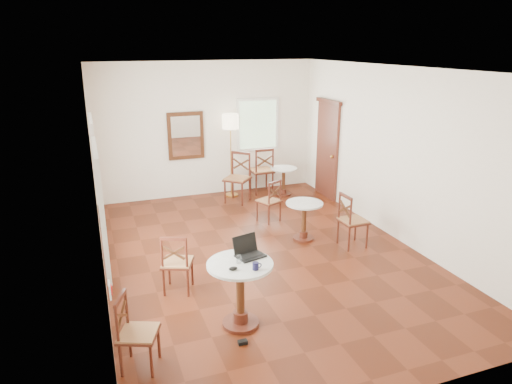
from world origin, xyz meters
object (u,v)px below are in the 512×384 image
chair_back_b (238,178)px  chair_near_a (177,263)px  chair_back_a (262,170)px  chair_mid_a (270,201)px  cafe_table_mid (304,217)px  chair_mid_b (352,220)px  chair_near_b (136,333)px  navy_mug (256,266)px  mouse (233,269)px  water_glass (239,259)px  floor_lamp (230,127)px  cafe_table_near (240,287)px  power_adapter (243,342)px  laptop (248,251)px  cafe_table_back (284,178)px

chair_back_b → chair_near_a: bearing=-78.1°
chair_back_a → chair_mid_a: bearing=74.3°
cafe_table_mid → chair_mid_b: (0.64, -0.54, 0.04)m
chair_near_b → chair_back_a: bearing=-10.7°
chair_mid_b → chair_back_a: 3.36m
navy_mug → chair_mid_a: bearing=65.8°
mouse → water_glass: size_ratio=1.05×
chair_near_a → chair_back_a: (2.72, 3.84, 0.10)m
mouse → chair_near_b: bearing=167.2°
chair_near_b → floor_lamp: 6.07m
cafe_table_near → mouse: bearing=-132.3°
chair_near_a → power_adapter: 1.59m
floor_lamp → chair_back_b: bearing=-87.7°
floor_lamp → navy_mug: size_ratio=16.56×
chair_back_b → chair_back_a: bearing=72.2°
chair_back_a → chair_mid_b: bearing=96.8°
chair_back_b → laptop: 4.53m
cafe_table_mid → chair_near_a: (-2.46, -1.04, 0.02)m
power_adapter → chair_back_b: bearing=72.7°
cafe_table_mid → power_adapter: (-1.99, -2.51, -0.41)m
chair_back_a → water_glass: 5.38m
cafe_table_back → navy_mug: navy_mug is taller
navy_mug → mouse: bearing=163.3°
floor_lamp → laptop: 4.98m
cafe_table_near → chair_back_a: bearing=66.4°
chair_back_a → power_adapter: chair_back_a is taller
chair_mid_b → chair_near_b: bearing=115.8°
chair_near_b → chair_back_b: chair_back_b is taller
navy_mug → power_adapter: bearing=-144.0°
chair_mid_b → cafe_table_mid: bearing=48.2°
navy_mug → power_adapter: (-0.22, -0.16, -0.87)m
cafe_table_back → navy_mug: 5.41m
chair_near_a → chair_mid_a: (2.21, 2.07, -0.02)m
chair_mid_b → cafe_table_back: bearing=-1.9°
chair_near_b → chair_back_a: chair_back_a is taller
cafe_table_mid → laptop: (-1.72, -1.96, 0.48)m
water_glass → power_adapter: bearing=-102.9°
chair_near_b → water_glass: 1.41m
cafe_table_mid → chair_near_a: bearing=-157.0°
floor_lamp → laptop: (-1.24, -4.77, -0.68)m
cafe_table_back → chair_near_b: chair_near_b is taller
chair_back_b → mouse: size_ratio=10.23×
cafe_table_mid → chair_mid_b: chair_mid_b is taller
cafe_table_near → water_glass: 0.37m
chair_back_b → laptop: size_ratio=2.74×
cafe_table_back → chair_mid_a: chair_mid_a is taller
chair_near_a → floor_lamp: 4.49m
chair_back_a → mouse: (-2.28, -5.07, 0.33)m
floor_lamp → mouse: bearing=-106.8°
chair_near_b → chair_mid_b: 4.28m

